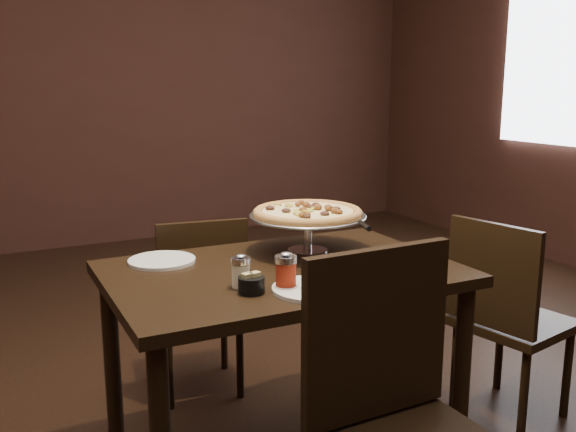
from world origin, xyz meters
name	(u,v)px	position (x,y,z in m)	size (l,w,h in m)	color
room	(304,72)	(0.06, 0.03, 1.40)	(6.04, 7.04, 2.84)	black
dining_table	(282,295)	(-0.08, -0.09, 0.64)	(1.20, 0.81, 0.74)	black
pizza_stand	(308,213)	(0.10, 0.06, 0.89)	(0.44, 0.44, 0.18)	silver
parmesan_shaker	(241,271)	(-0.29, -0.21, 0.79)	(0.06, 0.06, 0.11)	#FBF0C3
pepper_flake_shaker	(286,271)	(-0.17, -0.30, 0.80)	(0.07, 0.07, 0.12)	maroon
packet_caddy	(251,284)	(-0.28, -0.28, 0.77)	(0.08, 0.08, 0.06)	black
napkin_stack	(411,278)	(0.23, -0.41, 0.75)	(0.14, 0.14, 0.02)	white
plate_left	(162,260)	(-0.43, 0.17, 0.74)	(0.24, 0.24, 0.01)	white
plate_near	(312,289)	(-0.11, -0.35, 0.74)	(0.25, 0.25, 0.01)	white
serving_spatula	(365,226)	(0.18, -0.20, 0.88)	(0.14, 0.14, 0.02)	silver
chair_far	(200,299)	(-0.16, 0.54, 0.44)	(0.43, 0.43, 0.81)	black
chair_near	(404,424)	(-0.10, -0.81, 0.52)	(0.45, 0.45, 0.95)	black
chair_side	(506,313)	(0.85, -0.24, 0.46)	(0.46, 0.46, 0.84)	black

